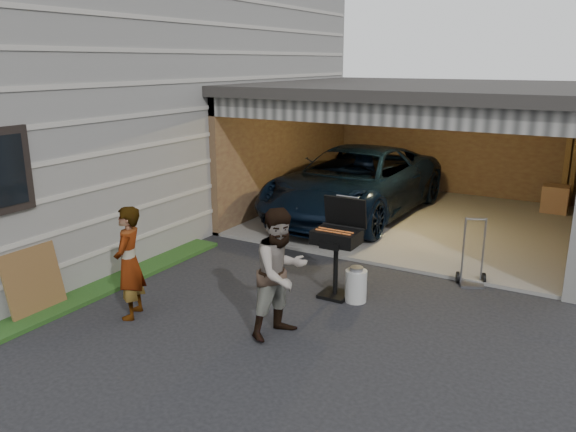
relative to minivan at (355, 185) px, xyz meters
name	(u,v)px	position (x,y,z in m)	size (l,w,h in m)	color
ground	(201,338)	(0.60, -6.10, -0.74)	(80.00, 80.00, 0.00)	black
house	(97,88)	(-5.40, -2.10, 2.01)	(7.00, 11.00, 5.50)	#474744
groundcover_strip	(15,326)	(-1.65, -7.10, -0.71)	(0.50, 8.00, 0.06)	#193814
garage	(429,133)	(1.36, 0.69, 1.13)	(6.80, 6.30, 2.90)	#605E59
minivan	(355,185)	(0.00, 0.00, 0.00)	(2.44, 5.30, 1.47)	black
woman	(129,263)	(-0.59, -6.07, 0.03)	(0.56, 0.37, 1.53)	silver
man	(281,273)	(1.42, -5.52, 0.09)	(0.80, 0.62, 1.65)	#492D1C
bbq_grill	(337,240)	(1.50, -4.07, 0.12)	(0.65, 0.57, 1.44)	black
propane_tank	(356,286)	(1.83, -4.11, -0.50)	(0.31, 0.31, 0.47)	#B9B9B5
plywood_panel	(34,282)	(-1.80, -6.66, -0.28)	(0.04, 0.83, 0.93)	brown
hand_truck	(472,272)	(3.12, -2.64, -0.53)	(0.48, 0.44, 1.06)	slate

